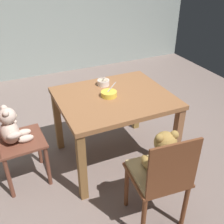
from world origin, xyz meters
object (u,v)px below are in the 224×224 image
teddy_chair_near_front (161,166)px  porridge_bowl_yellow_center (109,94)px  teddy_chair_near_left (12,133)px  dining_table (114,106)px  porridge_bowl_white_far_center (103,82)px

teddy_chair_near_front → porridge_bowl_yellow_center: 0.89m
teddy_chair_near_left → porridge_bowl_yellow_center: (0.90, -0.03, 0.20)m
dining_table → teddy_chair_near_left: bearing=177.4°
dining_table → teddy_chair_near_left: 0.95m
dining_table → teddy_chair_near_front: bearing=-91.6°
dining_table → porridge_bowl_yellow_center: (-0.05, 0.02, 0.13)m
porridge_bowl_yellow_center → teddy_chair_near_left: bearing=178.3°
teddy_chair_near_front → teddy_chair_near_left: bearing=51.3°
teddy_chair_near_front → dining_table: bearing=3.8°
teddy_chair_near_left → porridge_bowl_yellow_center: bearing=-4.6°
teddy_chair_near_left → porridge_bowl_white_far_center: 0.99m
teddy_chair_near_left → porridge_bowl_yellow_center: teddy_chair_near_left is taller
dining_table → teddy_chair_near_front: teddy_chair_near_front is taller
dining_table → porridge_bowl_yellow_center: bearing=160.5°
porridge_bowl_white_far_center → teddy_chair_near_front: bearing=-91.2°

